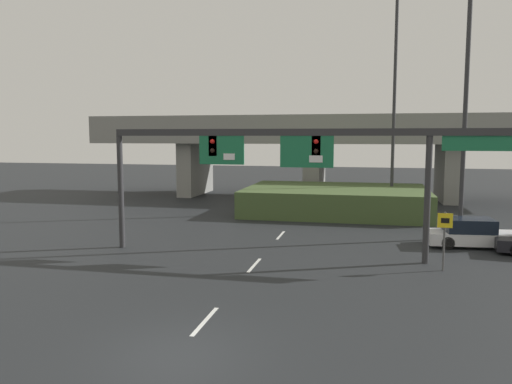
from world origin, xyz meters
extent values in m
plane|color=black|center=(0.00, 0.00, 0.00)|extent=(160.00, 160.00, 0.00)
cube|color=silver|center=(0.00, 2.26, 0.00)|extent=(0.14, 2.40, 0.01)
cube|color=silver|center=(0.00, 9.01, 0.00)|extent=(0.14, 2.40, 0.01)
cube|color=silver|center=(0.00, 15.76, 0.00)|extent=(0.14, 2.40, 0.01)
cube|color=silver|center=(0.00, 22.50, 0.00)|extent=(0.14, 2.40, 0.01)
cube|color=silver|center=(0.00, 29.25, 0.00)|extent=(0.14, 2.40, 0.01)
cylinder|color=#2D2D30|center=(-7.29, 11.01, 2.96)|extent=(0.28, 0.28, 5.92)
cylinder|color=#2D2D30|center=(7.29, 11.01, 2.96)|extent=(0.28, 0.28, 5.92)
cube|color=#2D2D30|center=(1.91, 11.01, 5.76)|extent=(18.40, 0.32, 0.32)
cube|color=black|center=(-2.43, 11.01, 5.13)|extent=(0.40, 0.28, 0.95)
sphere|color=red|center=(-2.43, 10.83, 5.34)|extent=(0.22, 0.22, 0.22)
sphere|color=black|center=(-2.43, 10.83, 4.91)|extent=(0.22, 0.22, 0.22)
cube|color=black|center=(2.43, 11.01, 5.13)|extent=(0.40, 0.28, 0.95)
sphere|color=red|center=(2.43, 10.83, 5.34)|extent=(0.22, 0.22, 0.22)
sphere|color=black|center=(2.43, 10.83, 4.91)|extent=(0.22, 0.22, 0.22)
cube|color=#196B42|center=(-2.01, 10.91, 4.93)|extent=(2.18, 0.08, 1.34)
cube|color=white|center=(-1.62, 10.86, 4.63)|extent=(0.54, 0.03, 0.30)
cube|color=#196B42|center=(2.01, 10.91, 4.88)|extent=(2.42, 0.08, 1.43)
cube|color=white|center=(2.43, 10.86, 4.56)|extent=(0.61, 0.03, 0.32)
cube|color=#196B42|center=(9.39, 10.95, 5.28)|extent=(3.22, 0.07, 0.64)
cylinder|color=#4C4C4C|center=(7.88, 9.86, 1.24)|extent=(0.08, 0.08, 2.48)
cube|color=yellow|center=(7.88, 9.82, 2.13)|extent=(0.60, 0.03, 0.60)
cube|color=black|center=(7.88, 9.80, 2.13)|extent=(0.33, 0.01, 0.21)
cylinder|color=#2D2D30|center=(6.53, 26.95, 7.77)|extent=(0.24, 0.24, 15.54)
cylinder|color=#2D2D30|center=(9.73, 17.01, 6.88)|extent=(0.24, 0.24, 13.76)
cube|color=gray|center=(0.00, 34.02, 5.71)|extent=(40.56, 8.22, 1.55)
cube|color=gray|center=(0.00, 30.11, 6.93)|extent=(40.56, 0.40, 0.90)
cube|color=gray|center=(-11.49, 34.02, 2.47)|extent=(1.40, 6.58, 4.94)
cube|color=gray|center=(0.00, 34.02, 2.47)|extent=(1.40, 6.58, 4.94)
cube|color=gray|center=(11.49, 34.02, 2.47)|extent=(1.40, 6.58, 4.94)
cube|color=#42562D|center=(2.51, 24.98, 0.92)|extent=(12.93, 9.15, 1.84)
cube|color=silver|center=(9.99, 15.04, 0.45)|extent=(4.63, 2.25, 0.59)
cube|color=black|center=(9.81, 15.02, 1.09)|extent=(2.47, 1.87, 0.69)
cylinder|color=black|center=(11.30, 15.97, 0.32)|extent=(0.66, 0.28, 0.64)
cylinder|color=black|center=(11.45, 14.35, 0.32)|extent=(0.66, 0.28, 0.64)
cylinder|color=black|center=(8.53, 15.72, 0.32)|extent=(0.66, 0.28, 0.64)
cylinder|color=black|center=(8.68, 14.10, 0.32)|extent=(0.66, 0.28, 0.64)
cylinder|color=black|center=(11.79, 14.83, 0.32)|extent=(0.66, 0.29, 0.64)
camera|label=1|loc=(4.70, -11.65, 5.59)|focal=35.00mm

